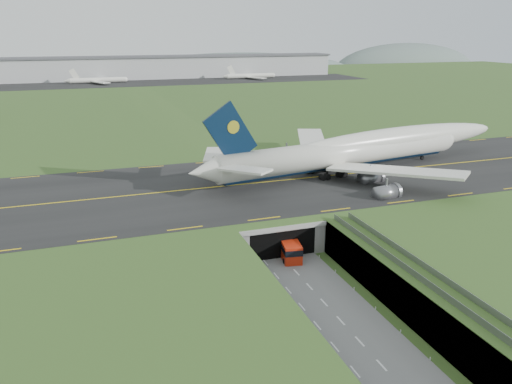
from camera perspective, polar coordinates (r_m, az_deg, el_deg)
name	(u,v)px	position (r m, az deg, el deg)	size (l,w,h in m)	color
ground	(301,279)	(80.49, 5.22, -9.88)	(900.00, 900.00, 0.00)	#325220
airfield_deck	(302,262)	(79.14, 5.28, -7.96)	(800.00, 800.00, 6.00)	gray
trench_road	(323,302)	(74.53, 7.61, -12.30)	(12.00, 75.00, 0.20)	slate
taxiway	(240,185)	(106.89, -1.88, 0.82)	(800.00, 44.00, 0.18)	black
tunnel_portal	(266,223)	(93.19, 1.10, -3.57)	(17.00, 22.30, 6.00)	gray
guideway	(443,295)	(69.11, 20.56, -10.99)	(3.00, 53.00, 7.05)	#A8A8A3
jumbo_jet	(364,149)	(120.44, 12.24, 4.84)	(87.16, 56.80, 19.04)	silver
shuttle_tram	(289,248)	(86.84, 3.79, -6.37)	(4.36, 8.41, 3.26)	red
cargo_terminal	(126,68)	(366.14, -14.67, 13.59)	(320.00, 67.00, 15.60)	#B2B2B2
distant_hills	(183,76)	(505.36, -8.35, 12.93)	(700.00, 91.00, 60.00)	#50605C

